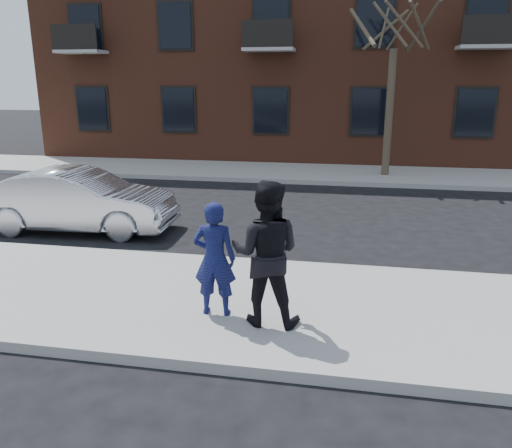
% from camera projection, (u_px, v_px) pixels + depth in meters
% --- Properties ---
extents(ground, '(100.00, 100.00, 0.00)m').
position_uv_depth(ground, '(137.00, 294.00, 8.00)').
color(ground, black).
rests_on(ground, ground).
extents(near_sidewalk, '(50.00, 3.50, 0.15)m').
position_uv_depth(near_sidewalk, '(130.00, 296.00, 7.75)').
color(near_sidewalk, '#999590').
rests_on(near_sidewalk, ground).
extents(near_curb, '(50.00, 0.10, 0.15)m').
position_uv_depth(near_curb, '(171.00, 258.00, 9.45)').
color(near_curb, '#999691').
rests_on(near_curb, ground).
extents(far_sidewalk, '(50.00, 3.50, 0.15)m').
position_uv_depth(far_sidewalk, '(260.00, 171.00, 18.62)').
color(far_sidewalk, '#999590').
rests_on(far_sidewalk, ground).
extents(far_curb, '(50.00, 0.10, 0.15)m').
position_uv_depth(far_curb, '(251.00, 180.00, 16.92)').
color(far_curb, '#999691').
rests_on(far_curb, ground).
extents(apartment_building, '(24.30, 10.30, 12.30)m').
position_uv_depth(apartment_building, '(329.00, 18.00, 22.98)').
color(apartment_building, brown).
rests_on(apartment_building, ground).
extents(street_tree, '(3.60, 3.60, 6.80)m').
position_uv_depth(street_tree, '(396.00, 10.00, 16.10)').
color(street_tree, '#3D3124').
rests_on(street_tree, far_sidewalk).
extents(silver_sedan, '(4.37, 1.73, 1.41)m').
position_uv_depth(silver_sedan, '(79.00, 201.00, 11.23)').
color(silver_sedan, silver).
rests_on(silver_sedan, ground).
extents(man_hoodie, '(0.61, 0.49, 1.61)m').
position_uv_depth(man_hoodie, '(215.00, 259.00, 6.80)').
color(man_hoodie, navy).
rests_on(man_hoodie, near_sidewalk).
extents(man_peacoat, '(0.95, 0.74, 1.94)m').
position_uv_depth(man_peacoat, '(266.00, 254.00, 6.50)').
color(man_peacoat, black).
rests_on(man_peacoat, near_sidewalk).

